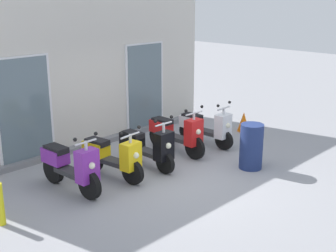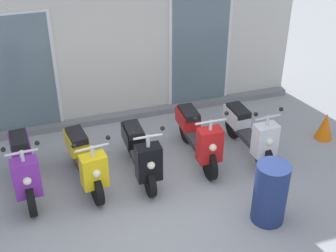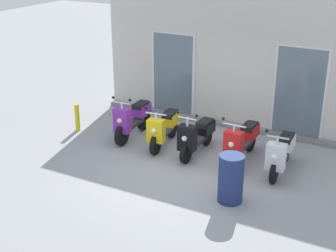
{
  "view_description": "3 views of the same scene",
  "coord_description": "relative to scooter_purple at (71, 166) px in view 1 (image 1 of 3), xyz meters",
  "views": [
    {
      "loc": [
        -6.04,
        -5.63,
        3.51
      ],
      "look_at": [
        0.57,
        0.84,
        0.76
      ],
      "focal_mm": 47.89,
      "sensor_mm": 36.0,
      "label": 1
    },
    {
      "loc": [
        -1.56,
        -5.15,
        4.67
      ],
      "look_at": [
        0.38,
        0.75,
        0.9
      ],
      "focal_mm": 49.8,
      "sensor_mm": 36.0,
      "label": 2
    },
    {
      "loc": [
        4.17,
        -8.37,
        4.78
      ],
      "look_at": [
        -0.58,
        0.43,
        0.73
      ],
      "focal_mm": 51.86,
      "sensor_mm": 36.0,
      "label": 3
    }
  ],
  "objects": [
    {
      "name": "trash_bin",
      "position": [
        3.25,
        -1.71,
        -0.01
      ],
      "size": [
        0.48,
        0.48,
        0.95
      ],
      "primitive_type": "cylinder",
      "color": "navy",
      "rests_on": "ground_plane"
    },
    {
      "name": "ground_plane",
      "position": [
        1.85,
        -0.95,
        -0.48
      ],
      "size": [
        40.0,
        40.0,
        0.0
      ],
      "primitive_type": "plane",
      "color": "#939399"
    },
    {
      "name": "scooter_purple",
      "position": [
        0.0,
        0.0,
        0.0
      ],
      "size": [
        0.52,
        1.62,
        1.19
      ],
      "color": "black",
      "rests_on": "ground_plane"
    },
    {
      "name": "scooter_red",
      "position": [
        2.82,
        0.01,
        0.0
      ],
      "size": [
        0.58,
        1.68,
        1.17
      ],
      "color": "black",
      "rests_on": "ground_plane"
    },
    {
      "name": "curb_bollard",
      "position": [
        -1.5,
        -0.28,
        -0.13
      ],
      "size": [
        0.12,
        0.12,
        0.7
      ],
      "primitive_type": "cylinder",
      "color": "yellow",
      "rests_on": "ground_plane"
    },
    {
      "name": "traffic_cone",
      "position": [
        5.29,
        -0.09,
        -0.22
      ],
      "size": [
        0.32,
        0.32,
        0.52
      ],
      "primitive_type": "cone",
      "color": "orange",
      "rests_on": "ground_plane"
    },
    {
      "name": "scooter_white",
      "position": [
        3.74,
        -0.09,
        -0.03
      ],
      "size": [
        0.52,
        1.55,
        1.12
      ],
      "color": "black",
      "rests_on": "ground_plane"
    },
    {
      "name": "storefront_facade",
      "position": [
        1.85,
        1.99,
        1.25
      ],
      "size": [
        7.32,
        0.5,
        3.6
      ],
      "color": "beige",
      "rests_on": "ground_plane"
    },
    {
      "name": "scooter_black",
      "position": [
        1.79,
        -0.12,
        -0.03
      ],
      "size": [
        0.51,
        1.56,
        1.17
      ],
      "color": "black",
      "rests_on": "ground_plane"
    },
    {
      "name": "scooter_yellow",
      "position": [
        0.91,
        -0.06,
        -0.03
      ],
      "size": [
        0.58,
        1.55,
        1.11
      ],
      "color": "black",
      "rests_on": "ground_plane"
    }
  ]
}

